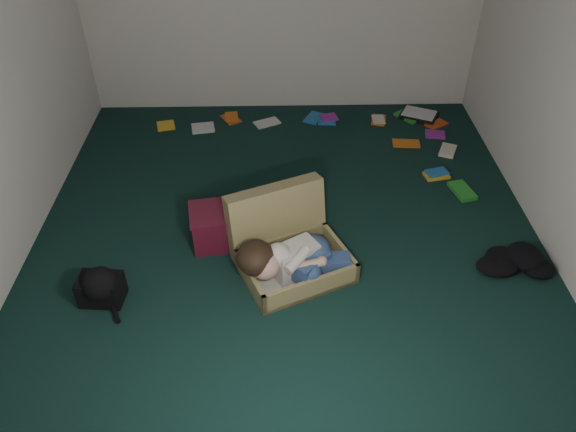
{
  "coord_description": "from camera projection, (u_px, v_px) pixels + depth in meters",
  "views": [
    {
      "loc": [
        -0.08,
        -3.37,
        2.92
      ],
      "look_at": [
        0.0,
        -0.15,
        0.35
      ],
      "focal_mm": 35.0,
      "sensor_mm": 36.0,
      "label": 1
    }
  ],
  "objects": [
    {
      "name": "paper_tray",
      "position": [
        419.0,
        115.0,
        5.99
      ],
      "size": [
        0.46,
        0.41,
        0.05
      ],
      "rotation": [
        0.0,
        0.0,
        -0.45
      ],
      "color": "black",
      "rests_on": "floor"
    },
    {
      "name": "maroon_bin",
      "position": [
        220.0,
        226.0,
        4.34
      ],
      "size": [
        0.49,
        0.41,
        0.3
      ],
      "rotation": [
        0.0,
        0.0,
        0.16
      ],
      "color": "#521023",
      "rests_on": "floor"
    },
    {
      "name": "wall_front",
      "position": [
        303.0,
        385.0,
        1.89
      ],
      "size": [
        4.5,
        0.0,
        4.5
      ],
      "primitive_type": "plane",
      "rotation": [
        -1.57,
        0.0,
        0.0
      ],
      "color": "white",
      "rests_on": "ground"
    },
    {
      "name": "floor",
      "position": [
        288.0,
        239.0,
        4.45
      ],
      "size": [
        4.5,
        4.5,
        0.0
      ],
      "primitive_type": "plane",
      "color": "black",
      "rests_on": "ground"
    },
    {
      "name": "backpack",
      "position": [
        101.0,
        288.0,
        3.88
      ],
      "size": [
        0.39,
        0.32,
        0.22
      ],
      "primitive_type": null,
      "rotation": [
        0.0,
        0.0,
        -0.09
      ],
      "color": "black",
      "rests_on": "floor"
    },
    {
      "name": "suitcase",
      "position": [
        287.0,
        245.0,
        4.14
      ],
      "size": [
        0.99,
        0.97,
        0.56
      ],
      "rotation": [
        0.0,
        0.0,
        0.41
      ],
      "color": "#918350",
      "rests_on": "floor"
    },
    {
      "name": "clothing_pile",
      "position": [
        517.0,
        261.0,
        4.15
      ],
      "size": [
        0.5,
        0.43,
        0.14
      ],
      "primitive_type": null,
      "rotation": [
        0.0,
        0.0,
        0.14
      ],
      "color": "black",
      "rests_on": "floor"
    },
    {
      "name": "book_scatter",
      "position": [
        348.0,
        134.0,
        5.71
      ],
      "size": [
        3.06,
        1.63,
        0.02
      ],
      "color": "gold",
      "rests_on": "floor"
    },
    {
      "name": "person",
      "position": [
        292.0,
        259.0,
        3.96
      ],
      "size": [
        0.84,
        0.45,
        0.34
      ],
      "rotation": [
        0.0,
        0.0,
        0.41
      ],
      "color": "silver",
      "rests_on": "suitcase"
    }
  ]
}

